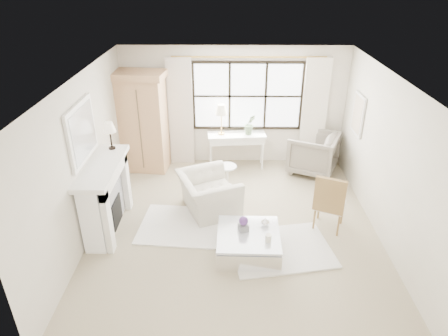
{
  "coord_description": "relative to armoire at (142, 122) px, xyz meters",
  "views": [
    {
      "loc": [
        -0.13,
        -5.89,
        4.27
      ],
      "look_at": [
        -0.2,
        0.2,
        1.11
      ],
      "focal_mm": 32.0,
      "sensor_mm": 36.0,
      "label": 1
    }
  ],
  "objects": [
    {
      "name": "club_armchair",
      "position": [
        1.52,
        -1.77,
        -0.77
      ],
      "size": [
        1.35,
        1.42,
        0.73
      ],
      "primitive_type": "imported",
      "rotation": [
        0.0,
        0.0,
        1.97
      ],
      "color": "beige",
      "rests_on": "floor"
    },
    {
      "name": "planter_box",
      "position": [
        2.14,
        -2.93,
        -0.7
      ],
      "size": [
        0.19,
        0.19,
        0.11
      ],
      "primitive_type": "cube",
      "rotation": [
        0.0,
        0.0,
        0.3
      ],
      "color": "slate",
      "rests_on": "coffee_table"
    },
    {
      "name": "french_chair",
      "position": [
        3.67,
        -2.31,
        -0.83
      ],
      "size": [
        0.63,
        0.64,
        1.08
      ],
      "rotation": [
        0.0,
        0.0,
        2.73
      ],
      "color": "olive",
      "rests_on": "floor"
    },
    {
      "name": "wingback_chair",
      "position": [
        3.79,
        -0.12,
        -0.68
      ],
      "size": [
        1.32,
        1.3,
        0.91
      ],
      "primitive_type": "imported",
      "rotation": [
        0.0,
        0.0,
        -2.0
      ],
      "color": "gray",
      "rests_on": "floor"
    },
    {
      "name": "rug_left",
      "position": [
        1.19,
        -2.31,
        -1.12
      ],
      "size": [
        1.85,
        1.38,
        0.03
      ],
      "primitive_type": "cube",
      "rotation": [
        0.0,
        0.0,
        -0.08
      ],
      "color": "white",
      "rests_on": "floor"
    },
    {
      "name": "curtain_rod",
      "position": [
        2.31,
        0.34,
        1.33
      ],
      "size": [
        3.3,
        0.04,
        0.04
      ],
      "primitive_type": "cylinder",
      "rotation": [
        0.0,
        1.57,
        0.0
      ],
      "color": "#AF863C",
      "rests_on": "wall_back"
    },
    {
      "name": "floor",
      "position": [
        2.01,
        -2.33,
        -1.14
      ],
      "size": [
        5.5,
        5.5,
        0.0
      ],
      "primitive_type": "plane",
      "color": "tan",
      "rests_on": "ground"
    },
    {
      "name": "wall_front",
      "position": [
        2.01,
        -5.08,
        0.21
      ],
      "size": [
        5.0,
        0.0,
        5.0
      ],
      "primitive_type": "plane",
      "rotation": [
        -1.57,
        0.0,
        0.0
      ],
      "color": "white",
      "rests_on": "ground"
    },
    {
      "name": "coffee_vase",
      "position": [
        2.5,
        -2.78,
        -0.69
      ],
      "size": [
        0.14,
        0.14,
        0.14
      ],
      "primitive_type": "imported",
      "rotation": [
        0.0,
        0.0,
        0.02
      ],
      "color": "white",
      "rests_on": "coffee_table"
    },
    {
      "name": "art_canvas",
      "position": [
        4.46,
        -0.63,
        0.41
      ],
      "size": [
        0.01,
        0.52,
        0.72
      ],
      "primitive_type": "cube",
      "color": "beige",
      "rests_on": "wall_right"
    },
    {
      "name": "wall_left",
      "position": [
        -0.49,
        -2.33,
        0.21
      ],
      "size": [
        0.0,
        5.5,
        5.5
      ],
      "primitive_type": "plane",
      "rotation": [
        1.57,
        0.0,
        1.57
      ],
      "color": "beige",
      "rests_on": "ground"
    },
    {
      "name": "mantel_lamp",
      "position": [
        -0.21,
        -1.69,
        0.51
      ],
      "size": [
        0.22,
        0.22,
        0.51
      ],
      "color": "black",
      "rests_on": "fireplace"
    },
    {
      "name": "window_frame",
      "position": [
        2.31,
        0.39,
        0.46
      ],
      "size": [
        2.5,
        0.04,
        1.5
      ],
      "primitive_type": null,
      "color": "black",
      "rests_on": "wall_back"
    },
    {
      "name": "armoire",
      "position": [
        0.0,
        0.0,
        0.0
      ],
      "size": [
        1.19,
        0.82,
        2.24
      ],
      "rotation": [
        0.0,
        0.0,
        -0.11
      ],
      "color": "tan",
      "rests_on": "floor"
    },
    {
      "name": "mirror_frame",
      "position": [
        -0.46,
        -2.33,
        0.7
      ],
      "size": [
        0.05,
        1.15,
        0.95
      ],
      "primitive_type": "cube",
      "color": "white",
      "rests_on": "wall_left"
    },
    {
      "name": "art_frame",
      "position": [
        4.48,
        -0.63,
        0.41
      ],
      "size": [
        0.04,
        0.62,
        0.82
      ],
      "primitive_type": "cube",
      "color": "silver",
      "rests_on": "wall_right"
    },
    {
      "name": "pillar_candle",
      "position": [
        2.52,
        -3.21,
        -0.7
      ],
      "size": [
        0.1,
        0.1,
        0.12
      ],
      "primitive_type": "cylinder",
      "color": "silver",
      "rests_on": "coffee_table"
    },
    {
      "name": "planter_flowers",
      "position": [
        2.14,
        -2.93,
        -0.57
      ],
      "size": [
        0.15,
        0.15,
        0.15
      ],
      "primitive_type": "sphere",
      "color": "#542E74",
      "rests_on": "planter_box"
    },
    {
      "name": "coffee_table",
      "position": [
        2.22,
        -3.01,
        -0.96
      ],
      "size": [
        1.02,
        1.02,
        0.38
      ],
      "rotation": [
        0.0,
        0.0,
        -0.02
      ],
      "color": "white",
      "rests_on": "floor"
    },
    {
      "name": "fireplace",
      "position": [
        -0.26,
        -2.33,
        -0.49
      ],
      "size": [
        0.58,
        1.66,
        1.26
      ],
      "color": "white",
      "rests_on": "ground"
    },
    {
      "name": "wall_right",
      "position": [
        4.51,
        -2.33,
        0.21
      ],
      "size": [
        0.0,
        5.5,
        5.5
      ],
      "primitive_type": "plane",
      "rotation": [
        1.57,
        0.0,
        -1.57
      ],
      "color": "beige",
      "rests_on": "ground"
    },
    {
      "name": "orchid_plant",
      "position": [
        2.37,
        0.13,
        -0.1
      ],
      "size": [
        0.3,
        0.27,
        0.47
      ],
      "primitive_type": "imported",
      "rotation": [
        0.0,
        0.0,
        0.27
      ],
      "color": "#556E49",
      "rests_on": "console_table"
    },
    {
      "name": "console_lamp",
      "position": [
        1.73,
        0.13,
        0.22
      ],
      "size": [
        0.28,
        0.28,
        0.69
      ],
      "color": "#A87F3A",
      "rests_on": "console_table"
    },
    {
      "name": "curtain_left",
      "position": [
        0.81,
        0.32,
        0.1
      ],
      "size": [
        0.55,
        0.1,
        2.47
      ],
      "primitive_type": "cube",
      "color": "beige",
      "rests_on": "ground"
    },
    {
      "name": "console_table",
      "position": [
        2.08,
        0.13,
        -0.74
      ],
      "size": [
        1.34,
        0.57,
        0.8
      ],
      "rotation": [
        0.0,
        0.0,
        0.09
      ],
      "color": "white",
      "rests_on": "floor"
    },
    {
      "name": "side_table",
      "position": [
        1.86,
        -0.88,
        -0.81
      ],
      "size": [
        0.4,
        0.4,
        0.51
      ],
      "color": "white",
      "rests_on": "floor"
    },
    {
      "name": "ceiling",
      "position": [
        2.01,
        -2.33,
        1.56
      ],
      "size": [
        5.5,
        5.5,
        0.0
      ],
      "primitive_type": "plane",
      "rotation": [
        3.14,
        0.0,
        0.0
      ],
      "color": "white",
      "rests_on": "ground"
    },
    {
      "name": "mirror_glass",
      "position": [
        -0.43,
        -2.33,
        0.7
      ],
      "size": [
        0.02,
        1.0,
        0.8
      ],
      "primitive_type": "cube",
      "color": "silver",
      "rests_on": "wall_left"
    },
    {
      "name": "rug_right",
      "position": [
        2.77,
        -2.94,
        -1.12
      ],
      "size": [
        1.82,
        1.49,
        0.03
      ],
      "primitive_type": "cube",
      "rotation": [
        0.0,
        0.0,
        0.18
      ],
      "color": "silver",
      "rests_on": "floor"
    },
    {
      "name": "curtain_right",
      "position": [
        3.81,
        0.32,
        0.1
      ],
      "size": [
        0.55,
        0.1,
        2.47
      ],
      "primitive_type": "cube",
      "color": "white",
      "rests_on": "ground"
    },
    {
      "name": "wall_back",
      "position": [
        2.01,
        0.42,
        0.21
      ],
      "size": [
        5.0,
        0.0,
        5.0
      ],
      "primitive_type": "plane",
      "rotation": [
        1.57,
        0.0,
        0.0
      ],
      "color": "white",
      "rests_on": "ground"
    },
    {
      "name": "window_pane",
      "position": [
        2.31,
        0.4,
        0.46
      ],
      "size": [
        2.4,
        0.02,
        1.5
      ],
      "primitive_type": "cube",
      "color": "white",
      "rests_on": "wall_back"
    }
  ]
}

